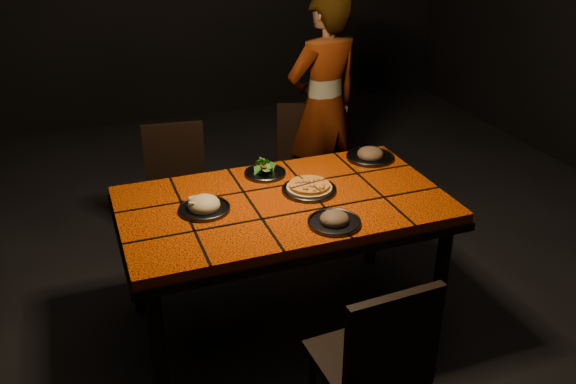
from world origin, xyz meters
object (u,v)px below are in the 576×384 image
object	(u,v)px
chair_far_left	(177,182)
plate_pasta	(204,206)
chair_far_right	(304,157)
chair_near	(377,359)
dining_table	(283,214)
diner	(324,107)
plate_pizza	(309,188)

from	to	relation	value
chair_far_left	plate_pasta	size ratio (longest dim) A/B	3.34
chair_far_right	plate_pasta	size ratio (longest dim) A/B	3.29
plate_pasta	chair_near	bearing A→B (deg)	-65.39
dining_table	diner	bearing A→B (deg)	57.92
chair_far_left	chair_near	bearing A→B (deg)	-69.83
diner	dining_table	bearing A→B (deg)	44.44
chair_far_right	plate_pizza	world-z (taller)	chair_far_right
dining_table	diner	distance (m)	1.32
dining_table	chair_far_right	size ratio (longest dim) A/B	1.97
dining_table	chair_near	size ratio (longest dim) A/B	1.87
plate_pizza	plate_pasta	distance (m)	0.55
chair_far_right	plate_pasta	world-z (taller)	same
chair_far_right	dining_table	bearing A→B (deg)	-98.65
dining_table	plate_pizza	world-z (taller)	plate_pizza
chair_near	chair_far_right	bearing A→B (deg)	-106.83
chair_far_right	plate_pizza	xyz separation A→B (m)	(-0.38, -1.02, 0.30)
diner	plate_pasta	size ratio (longest dim) A/B	6.34
chair_far_left	plate_pizza	distance (m)	1.09
dining_table	diner	world-z (taller)	diner
dining_table	diner	size ratio (longest dim) A/B	1.02
chair_near	diner	size ratio (longest dim) A/B	0.55
dining_table	chair_near	world-z (taller)	chair_near
chair_far_right	chair_far_left	bearing A→B (deg)	-154.78
chair_far_left	plate_pizza	xyz separation A→B (m)	(0.52, -0.91, 0.29)
dining_table	chair_far_right	xyz separation A→B (m)	(0.54, 1.06, -0.20)
chair_far_right	plate_pizza	size ratio (longest dim) A/B	2.95
dining_table	chair_far_left	distance (m)	1.04
diner	plate_pizza	xyz separation A→B (m)	(-0.54, -1.07, -0.02)
chair_far_left	dining_table	bearing A→B (deg)	-61.21
chair_near	chair_far_right	size ratio (longest dim) A/B	1.05
chair_far_left	chair_far_right	xyz separation A→B (m)	(0.91, 0.11, -0.01)
diner	plate_pizza	size ratio (longest dim) A/B	5.67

